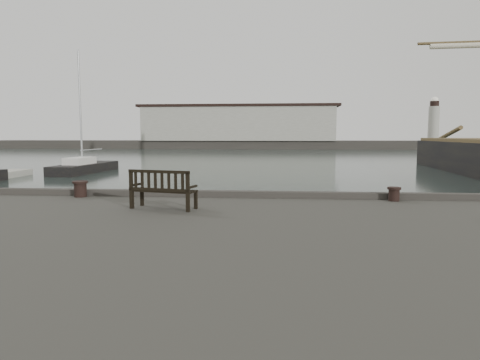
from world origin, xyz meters
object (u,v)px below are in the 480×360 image
Objects in this scene: bollard_left at (80,189)px; yacht_d at (85,170)px; bollard_right at (394,194)px; bench at (163,197)px.

bollard_left is 27.61m from yacht_d.
bollard_left reaches higher than bollard_right.
bollard_left is 0.04× the size of yacht_d.
bollard_right is at bearing 0.00° from bollard_left.
bench is 0.15× the size of yacht_d.
yacht_d is (-11.55, 25.03, -1.56)m from bollard_left.
bench reaches higher than bollard_left.
bollard_right is at bearing -47.77° from yacht_d.
yacht_d is (-20.48, 25.03, -1.52)m from bollard_right.
bollard_left is 1.21× the size of bollard_right.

